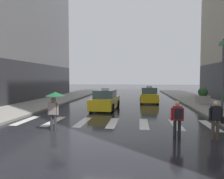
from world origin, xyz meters
name	(u,v)px	position (x,y,z in m)	size (l,w,h in m)	color
ground_plane	(104,138)	(0.00, 0.00, 0.00)	(160.00, 160.00, 0.00)	black
crosswalk_markings	(113,123)	(0.00, 3.00, 0.00)	(11.30, 2.80, 0.01)	silver
taxi_lead	(105,101)	(-1.28, 8.18, 0.72)	(2.12, 4.63, 1.80)	yellow
taxi_second	(149,96)	(2.67, 13.88, 0.72)	(2.02, 4.58, 1.80)	yellow
pedestrian_with_umbrella	(55,100)	(-2.61, 0.82, 1.52)	(0.96, 0.96, 1.94)	#333338
pedestrian_with_backpack	(177,117)	(3.12, 0.16, 0.97)	(0.55, 0.43, 1.65)	black
pedestrian_with_handbag	(216,118)	(4.73, 0.35, 0.93)	(0.60, 0.24, 1.65)	#473D33
planter_mid_block	(203,96)	(7.64, 11.73, 0.87)	(1.10, 1.10, 1.60)	#A8A399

